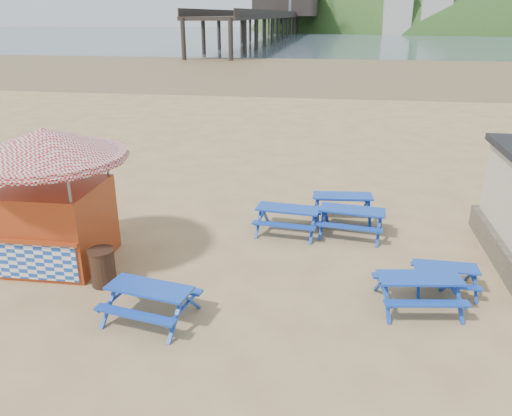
% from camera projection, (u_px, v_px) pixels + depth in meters
% --- Properties ---
extents(ground, '(400.00, 400.00, 0.00)m').
position_uv_depth(ground, '(252.00, 259.00, 14.48)').
color(ground, tan).
rests_on(ground, ground).
extents(wet_sand, '(400.00, 400.00, 0.00)m').
position_uv_depth(wet_sand, '(322.00, 69.00, 65.07)').
color(wet_sand, brown).
rests_on(wet_sand, ground).
extents(sea, '(400.00, 400.00, 0.00)m').
position_uv_depth(sea, '(335.00, 35.00, 170.86)').
color(sea, '#465864').
rests_on(sea, ground).
extents(picnic_table_blue_a, '(2.15, 1.80, 0.84)m').
position_uv_depth(picnic_table_blue_a, '(288.00, 220.00, 16.13)').
color(picnic_table_blue_a, '#0D3EA3').
rests_on(picnic_table_blue_a, ground).
extents(picnic_table_blue_b, '(2.24, 1.90, 0.85)m').
position_uv_depth(picnic_table_blue_b, '(351.00, 221.00, 15.98)').
color(picnic_table_blue_b, '#0D3EA3').
rests_on(picnic_table_blue_b, ground).
extents(picnic_table_blue_c, '(2.14, 1.79, 0.84)m').
position_uv_depth(picnic_table_blue_c, '(342.00, 206.00, 17.26)').
color(picnic_table_blue_c, '#0D3EA3').
rests_on(picnic_table_blue_c, ground).
extents(picnic_table_blue_d, '(2.22, 1.91, 0.82)m').
position_uv_depth(picnic_table_blue_d, '(151.00, 303.00, 11.51)').
color(picnic_table_blue_d, '#0D3EA3').
rests_on(picnic_table_blue_d, ground).
extents(picnic_table_blue_e, '(2.16, 1.84, 0.81)m').
position_uv_depth(picnic_table_blue_e, '(418.00, 292.00, 11.97)').
color(picnic_table_blue_e, '#0D3EA3').
rests_on(picnic_table_blue_e, ground).
extents(picnic_table_blue_f, '(1.60, 1.30, 0.66)m').
position_uv_depth(picnic_table_blue_f, '(445.00, 278.00, 12.77)').
color(picnic_table_blue_f, '#0D3EA3').
rests_on(picnic_table_blue_f, ground).
extents(picnic_table_yellow, '(2.12, 1.85, 0.77)m').
position_uv_depth(picnic_table_yellow, '(79.00, 242.00, 14.63)').
color(picnic_table_yellow, '#A8AC21').
rests_on(picnic_table_yellow, ground).
extents(ice_cream_kiosk, '(4.45, 4.45, 3.88)m').
position_uv_depth(ice_cream_kiosk, '(50.00, 180.00, 13.46)').
color(ice_cream_kiosk, '#9A3514').
rests_on(ice_cream_kiosk, ground).
extents(litter_bin, '(0.69, 0.69, 1.01)m').
position_uv_depth(litter_bin, '(103.00, 267.00, 12.91)').
color(litter_bin, '#331D16').
rests_on(litter_bin, ground).
extents(pier, '(24.00, 220.00, 39.29)m').
position_uv_depth(pier, '(285.00, 18.00, 179.13)').
color(pier, black).
rests_on(pier, ground).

